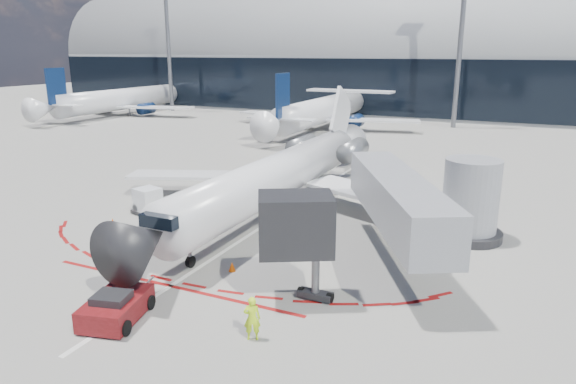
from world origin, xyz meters
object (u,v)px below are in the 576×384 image
at_px(regional_jet, 285,172).
at_px(uld_container, 148,201).
at_px(ramp_worker, 252,318).
at_px(pushback_tug, 116,307).

xyz_separation_m(regional_jet, uld_container, (-7.86, -5.23, -1.73)).
bearing_deg(ramp_worker, pushback_tug, -17.28).
relative_size(regional_jet, ramp_worker, 17.43).
bearing_deg(regional_jet, pushback_tug, -88.82).
xyz_separation_m(regional_jet, ramp_worker, (6.20, -16.12, -1.73)).
bearing_deg(uld_container, regional_jet, 49.60).
xyz_separation_m(ramp_worker, uld_container, (-14.06, 10.89, -0.00)).
bearing_deg(ramp_worker, uld_container, -65.28).
height_order(pushback_tug, ramp_worker, ramp_worker).
bearing_deg(pushback_tug, regional_jet, 77.25).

